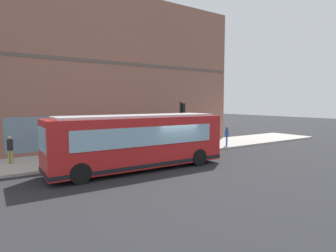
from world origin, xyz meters
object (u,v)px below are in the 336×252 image
at_px(pedestrian_near_building_entrance, 10,148).
at_px(traffic_light_near_corner, 182,117).
at_px(pedestrian_near_hydrant, 227,135).
at_px(city_bus_nearside, 139,142).
at_px(pedestrian_by_light_pole, 193,134).
at_px(pedestrian_walking_along_curb, 158,139).
at_px(fire_hydrant, 206,139).
at_px(newspaper_vending_box, 179,142).

bearing_deg(pedestrian_near_building_entrance, traffic_light_near_corner, -102.66).
relative_size(pedestrian_near_building_entrance, pedestrian_near_hydrant, 1.04).
relative_size(city_bus_nearside, pedestrian_by_light_pole, 5.61).
xyz_separation_m(city_bus_nearside, pedestrian_walking_along_curb, (3.82, -3.66, -0.52)).
relative_size(city_bus_nearside, pedestrian_near_building_entrance, 6.07).
xyz_separation_m(fire_hydrant, pedestrian_near_hydrant, (-2.27, -0.25, 0.55)).
bearing_deg(city_bus_nearside, pedestrian_near_hydrant, -74.91).
xyz_separation_m(city_bus_nearside, newspaper_vending_box, (3.98, -5.70, -0.95)).
height_order(pedestrian_walking_along_curb, newspaper_vending_box, pedestrian_walking_along_curb).
relative_size(fire_hydrant, pedestrian_walking_along_curb, 0.48).
bearing_deg(newspaper_vending_box, pedestrian_by_light_pole, -90.26).
relative_size(pedestrian_by_light_pole, pedestrian_near_building_entrance, 1.08).
xyz_separation_m(city_bus_nearside, traffic_light_near_corner, (2.40, -4.81, 1.15)).
xyz_separation_m(city_bus_nearside, fire_hydrant, (4.86, -9.38, -1.04)).
bearing_deg(pedestrian_by_light_pole, traffic_light_near_corner, 124.08).
height_order(pedestrian_near_hydrant, newspaper_vending_box, pedestrian_near_hydrant).
bearing_deg(fire_hydrant, pedestrian_by_light_pole, 111.62).
bearing_deg(fire_hydrant, pedestrian_walking_along_curb, 100.37).
relative_size(city_bus_nearside, pedestrian_near_hydrant, 6.30).
bearing_deg(fire_hydrant, city_bus_nearside, 117.39).
bearing_deg(pedestrian_by_light_pole, pedestrian_near_hydrant, -119.04).
xyz_separation_m(pedestrian_by_light_pole, pedestrian_near_building_entrance, (0.84, 13.11, -0.09)).
height_order(fire_hydrant, pedestrian_near_building_entrance, pedestrian_near_building_entrance).
height_order(traffic_light_near_corner, fire_hydrant, traffic_light_near_corner).
relative_size(city_bus_nearside, pedestrian_walking_along_curb, 6.49).
xyz_separation_m(pedestrian_near_building_entrance, newspaper_vending_box, (-0.84, -11.67, -0.50)).
height_order(traffic_light_near_corner, pedestrian_near_hydrant, traffic_light_near_corner).
distance_m(city_bus_nearside, traffic_light_near_corner, 5.50).
height_order(fire_hydrant, newspaper_vending_box, newspaper_vending_box).
xyz_separation_m(pedestrian_by_light_pole, pedestrian_walking_along_curb, (-0.16, 3.48, -0.16)).
bearing_deg(pedestrian_near_building_entrance, newspaper_vending_box, -94.10).
bearing_deg(newspaper_vending_box, traffic_light_near_corner, 150.80).
height_order(pedestrian_near_building_entrance, newspaper_vending_box, pedestrian_near_building_entrance).
height_order(city_bus_nearside, pedestrian_near_building_entrance, city_bus_nearside).
bearing_deg(pedestrian_by_light_pole, city_bus_nearside, 119.09).
relative_size(fire_hydrant, pedestrian_near_hydrant, 0.46).
xyz_separation_m(pedestrian_near_hydrant, newspaper_vending_box, (1.39, 3.93, -0.46)).
height_order(fire_hydrant, pedestrian_walking_along_curb, pedestrian_walking_along_curb).
distance_m(fire_hydrant, newspaper_vending_box, 3.79).
relative_size(pedestrian_walking_along_curb, newspaper_vending_box, 1.73).
distance_m(traffic_light_near_corner, pedestrian_by_light_pole, 3.20).
bearing_deg(newspaper_vending_box, pedestrian_near_hydrant, -109.42).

